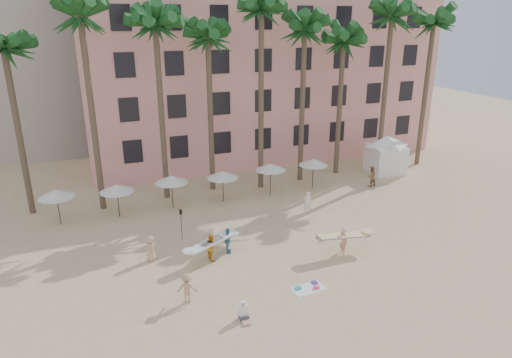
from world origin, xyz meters
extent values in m
plane|color=#D1B789|center=(0.00, 0.00, 0.00)|extent=(120.00, 120.00, 0.00)
cube|color=#FCA699|center=(7.00, 26.00, 8.00)|extent=(35.00, 14.00, 16.00)
cylinder|color=brown|center=(-15.00, 15.50, 6.00)|extent=(0.44, 0.44, 12.00)
cylinder|color=brown|center=(-10.00, 14.50, 7.00)|extent=(0.44, 0.44, 14.00)
cylinder|color=brown|center=(-5.00, 15.00, 6.75)|extent=(0.44, 0.44, 13.50)
cylinder|color=brown|center=(-1.00, 15.50, 6.25)|extent=(0.44, 0.44, 12.50)
cylinder|color=brown|center=(3.00, 14.50, 7.25)|extent=(0.44, 0.44, 14.50)
cylinder|color=brown|center=(7.00, 15.00, 6.50)|extent=(0.44, 0.44, 13.00)
cylinder|color=brown|center=(11.00, 15.50, 6.00)|extent=(0.44, 0.44, 12.00)
cylinder|color=brown|center=(15.00, 14.50, 7.00)|extent=(0.44, 0.44, 14.00)
cylinder|color=brown|center=(20.00, 15.00, 6.75)|extent=(0.44, 0.44, 13.50)
cylinder|color=#332B23|center=(-13.00, 12.50, 1.25)|extent=(0.07, 0.07, 2.50)
cone|color=silver|center=(-13.00, 12.50, 2.35)|extent=(2.50, 2.50, 0.55)
cylinder|color=#332B23|center=(-9.00, 12.40, 1.20)|extent=(0.07, 0.07, 2.40)
cone|color=silver|center=(-9.00, 12.40, 2.25)|extent=(2.50, 2.50, 0.55)
cylinder|color=#332B23|center=(-5.00, 12.60, 1.25)|extent=(0.07, 0.07, 2.50)
cone|color=silver|center=(-5.00, 12.60, 2.35)|extent=(2.50, 2.50, 0.55)
cylinder|color=#332B23|center=(-1.00, 12.50, 1.20)|extent=(0.07, 0.07, 2.40)
cone|color=silver|center=(-1.00, 12.50, 2.25)|extent=(2.50, 2.50, 0.55)
cylinder|color=#332B23|center=(3.00, 12.40, 1.30)|extent=(0.07, 0.07, 2.60)
cone|color=silver|center=(3.00, 12.40, 2.45)|extent=(2.50, 2.50, 0.55)
cylinder|color=#332B23|center=(7.00, 12.60, 1.25)|extent=(0.07, 0.07, 2.50)
cone|color=silver|center=(7.00, 12.60, 2.35)|extent=(2.50, 2.50, 0.55)
cube|color=white|center=(15.37, 13.95, 1.30)|extent=(3.30, 3.30, 2.60)
cone|color=white|center=(15.37, 13.95, 3.05)|extent=(4.95, 4.95, 0.90)
cube|color=white|center=(-0.42, -1.03, 0.01)|extent=(1.88, 1.15, 0.02)
cube|color=teal|center=(-0.93, -0.87, 0.07)|extent=(0.32, 0.27, 0.10)
cube|color=#FB456A|center=(0.00, -1.19, 0.08)|extent=(0.30, 0.24, 0.12)
cube|color=#53398A|center=(0.15, -0.68, 0.06)|extent=(0.28, 0.32, 0.08)
imported|color=#E3957F|center=(3.40, 1.72, 0.86)|extent=(0.42, 0.63, 1.73)
cube|color=#F5DF99|center=(3.40, 1.72, 1.21)|extent=(3.45, 0.88, 0.40)
imported|color=orange|center=(-4.37, 3.95, 0.83)|extent=(0.65, 0.82, 1.65)
cube|color=white|center=(-4.37, 3.95, 1.16)|extent=(3.32, 1.97, 0.33)
imported|color=white|center=(4.23, 8.15, 0.84)|extent=(0.72, 0.60, 1.67)
imported|color=teal|center=(-3.23, 4.36, 0.83)|extent=(0.68, 1.05, 1.66)
imported|color=brown|center=(11.93, 11.18, 0.90)|extent=(0.95, 0.78, 1.80)
imported|color=tan|center=(-6.75, 0.14, 0.82)|extent=(1.21, 0.97, 1.63)
imported|color=tan|center=(-7.80, 5.10, 0.80)|extent=(0.85, 0.93, 1.60)
cylinder|color=black|center=(-5.53, 6.97, 1.05)|extent=(0.04, 0.04, 2.10)
cube|color=black|center=(-5.53, 6.97, 2.05)|extent=(0.18, 0.03, 0.35)
cube|color=#3F3F4C|center=(-4.55, -2.26, 0.12)|extent=(0.43, 0.40, 0.23)
cube|color=tan|center=(-4.55, -2.60, 0.06)|extent=(0.38, 0.43, 0.12)
cube|color=white|center=(-4.55, -2.22, 0.48)|extent=(0.42, 0.25, 0.53)
sphere|color=tan|center=(-4.55, -2.22, 0.87)|extent=(0.23, 0.23, 0.23)
camera|label=1|loc=(-10.68, -19.78, 13.83)|focal=32.00mm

